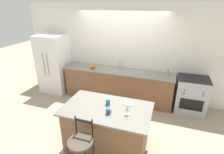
# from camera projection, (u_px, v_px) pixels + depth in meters

# --- Properties ---
(ground_plane) EXTENTS (18.00, 18.00, 0.00)m
(ground_plane) POSITION_uv_depth(u_px,v_px,m) (114.00, 104.00, 5.01)
(ground_plane) COLOR tan
(wall_back) EXTENTS (6.00, 0.07, 2.70)m
(wall_back) POSITION_uv_depth(u_px,v_px,m) (121.00, 52.00, 5.09)
(wall_back) COLOR silver
(wall_back) RESTS_ON ground_plane
(back_counter) EXTENTS (3.16, 0.68, 0.92)m
(back_counter) POSITION_uv_depth(u_px,v_px,m) (118.00, 84.00, 5.16)
(back_counter) COLOR brown
(back_counter) RESTS_ON ground_plane
(sink_faucet) EXTENTS (0.02, 0.13, 0.22)m
(sink_faucet) POSITION_uv_depth(u_px,v_px,m) (120.00, 63.00, 5.10)
(sink_faucet) COLOR #ADAFB5
(sink_faucet) RESTS_ON back_counter
(kitchen_island) EXTENTS (1.63, 0.97, 0.91)m
(kitchen_island) POSITION_uv_depth(u_px,v_px,m) (107.00, 128.00, 3.38)
(kitchen_island) COLOR brown
(kitchen_island) RESTS_ON ground_plane
(refrigerator) EXTENTS (0.85, 0.78, 1.81)m
(refrigerator) POSITION_uv_depth(u_px,v_px,m) (54.00, 64.00, 5.54)
(refrigerator) COLOR white
(refrigerator) RESTS_ON ground_plane
(oven_range) EXTENTS (0.75, 0.64, 0.95)m
(oven_range) POSITION_uv_depth(u_px,v_px,m) (191.00, 95.00, 4.56)
(oven_range) COLOR #ADAFB5
(oven_range) RESTS_ON ground_plane
(bar_stool_near) EXTENTS (0.40, 0.40, 1.05)m
(bar_stool_near) POSITION_uv_depth(u_px,v_px,m) (81.00, 147.00, 2.76)
(bar_stool_near) COLOR black
(bar_stool_near) RESTS_ON ground_plane
(dinner_plate) EXTENTS (0.20, 0.20, 0.02)m
(dinner_plate) POSITION_uv_depth(u_px,v_px,m) (129.00, 104.00, 3.33)
(dinner_plate) COLOR beige
(dinner_plate) RESTS_ON kitchen_island
(wine_glass) EXTENTS (0.07, 0.07, 0.19)m
(wine_glass) POSITION_uv_depth(u_px,v_px,m) (127.00, 108.00, 2.96)
(wine_glass) COLOR white
(wine_glass) RESTS_ON kitchen_island
(coffee_mug) EXTENTS (0.11, 0.08, 0.10)m
(coffee_mug) POSITION_uv_depth(u_px,v_px,m) (108.00, 111.00, 3.02)
(coffee_mug) COLOR #335689
(coffee_mug) RESTS_ON kitchen_island
(tumbler_cup) EXTENTS (0.08, 0.08, 0.12)m
(tumbler_cup) POSITION_uv_depth(u_px,v_px,m) (108.00, 102.00, 3.29)
(tumbler_cup) COLOR teal
(tumbler_cup) RESTS_ON kitchen_island
(pumpkin_decoration) EXTENTS (0.15, 0.15, 0.14)m
(pumpkin_decoration) POSITION_uv_depth(u_px,v_px,m) (93.00, 66.00, 5.09)
(pumpkin_decoration) COLOR orange
(pumpkin_decoration) RESTS_ON back_counter
(soap_bottle) EXTENTS (0.06, 0.06, 0.18)m
(soap_bottle) POSITION_uv_depth(u_px,v_px,m) (168.00, 73.00, 4.56)
(soap_bottle) COLOR #89B260
(soap_bottle) RESTS_ON back_counter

